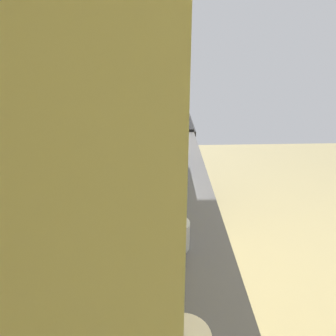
{
  "coord_description": "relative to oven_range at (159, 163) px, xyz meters",
  "views": [
    {
      "loc": [
        -1.76,
        1.16,
        1.88
      ],
      "look_at": [
        -0.4,
        1.11,
        1.26
      ],
      "focal_mm": 37.2,
      "sensor_mm": 36.0,
      "label": 1
    }
  ],
  "objects": [
    {
      "name": "wall_back",
      "position": [
        -1.51,
        0.39,
        0.87
      ],
      "size": [
        4.14,
        0.12,
        2.66
      ],
      "primitive_type": "cube",
      "color": "#E6D683",
      "rests_on": "ground_plane"
    },
    {
      "name": "microwave",
      "position": [
        -1.02,
        0.03,
        0.58
      ],
      "size": [
        0.48,
        0.36,
        0.31
      ],
      "color": "#B7BABF",
      "rests_on": "counter_run"
    },
    {
      "name": "counter_run",
      "position": [
        -1.9,
        0.02,
        -0.01
      ],
      "size": [
        3.22,
        0.66,
        0.89
      ],
      "color": "beige",
      "rests_on": "ground_plane"
    },
    {
      "name": "kettle",
      "position": [
        -1.96,
        -0.05,
        0.5
      ],
      "size": [
        0.19,
        0.14,
        0.16
      ],
      "color": "#B7BABF",
      "rests_on": "counter_run"
    },
    {
      "name": "ground_plane",
      "position": [
        -1.51,
        -1.13,
        -0.46
      ],
      "size": [
        6.43,
        6.43,
        0.0
      ],
      "primitive_type": "plane",
      "color": "tan"
    },
    {
      "name": "oven_range",
      "position": [
        0.0,
        0.0,
        0.0
      ],
      "size": [
        0.6,
        0.67,
        1.07
      ],
      "color": "black",
      "rests_on": "ground_plane"
    },
    {
      "name": "upper_cabinets",
      "position": [
        -1.9,
        0.17,
        1.39
      ],
      "size": [
        2.34,
        0.32,
        0.55
      ],
      "color": "beige"
    }
  ]
}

